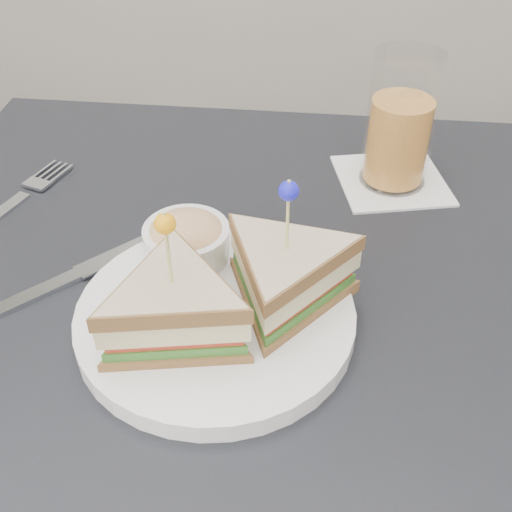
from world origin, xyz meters
name	(u,v)px	position (x,y,z in m)	size (l,w,h in m)	color
table	(245,355)	(0.00, 0.00, 0.67)	(0.80, 0.80, 0.75)	black
plate_meal	(223,292)	(-0.01, -0.03, 0.79)	(0.33, 0.33, 0.15)	white
cutlery_fork	(13,203)	(-0.29, 0.13, 0.75)	(0.09, 0.20, 0.01)	silver
cutlery_knife	(87,270)	(-0.16, 0.02, 0.75)	(0.17, 0.17, 0.01)	#B8BFC3
drink_set	(399,129)	(0.15, 0.23, 0.82)	(0.15, 0.15, 0.16)	white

